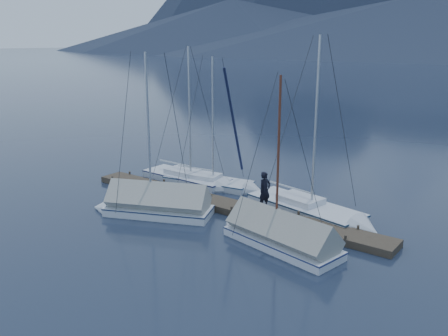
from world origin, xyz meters
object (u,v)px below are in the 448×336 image
(person, at_px, (265,191))
(sailboat_open_left, at_px, (197,181))
(sailboat_covered_far, at_px, (149,206))
(sailboat_open_right, at_px, (319,214))
(sailboat_open_mid, at_px, (220,184))
(sailboat_covered_near, at_px, (274,235))

(person, bearing_deg, sailboat_open_left, 87.47)
(sailboat_covered_far, distance_m, person, 5.88)
(sailboat_open_left, relative_size, sailboat_open_right, 0.93)
(person, bearing_deg, sailboat_covered_far, 141.79)
(sailboat_open_mid, relative_size, sailboat_open_right, 0.87)
(sailboat_open_right, relative_size, person, 5.05)
(sailboat_covered_near, bearing_deg, sailboat_covered_far, -174.50)
(sailboat_covered_far, bearing_deg, sailboat_covered_near, 5.50)
(person, bearing_deg, sailboat_open_mid, 78.90)
(sailboat_covered_near, distance_m, sailboat_covered_far, 6.94)
(person, bearing_deg, sailboat_open_right, -42.32)
(sailboat_open_mid, relative_size, person, 4.41)
(sailboat_open_mid, bearing_deg, person, -27.33)
(sailboat_open_mid, xyz_separation_m, sailboat_covered_far, (-0.04, -5.81, 0.28))
(sailboat_open_right, relative_size, sailboat_covered_far, 1.10)
(sailboat_open_left, height_order, sailboat_open_mid, sailboat_open_left)
(sailboat_open_mid, relative_size, sailboat_covered_far, 0.96)
(sailboat_open_left, relative_size, sailboat_covered_near, 1.13)
(sailboat_covered_near, bearing_deg, sailboat_open_mid, 143.21)
(sailboat_open_left, distance_m, sailboat_open_right, 8.62)
(sailboat_open_mid, distance_m, sailboat_open_right, 7.11)
(sailboat_open_mid, xyz_separation_m, sailboat_open_right, (7.04, -0.99, 0.02))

